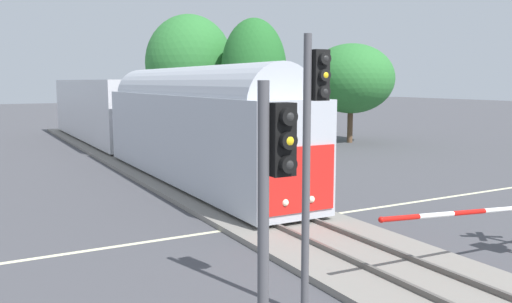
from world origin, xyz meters
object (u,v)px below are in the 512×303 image
object	(u,v)px
traffic_signal_near_left	(273,197)
oak_far_right	(254,72)
elm_centre_background	(189,63)
traffic_signal_median	(313,131)
commuter_train	(136,114)
maple_right_background	(351,79)

from	to	relation	value
traffic_signal_near_left	oak_far_right	distance (m)	32.51
elm_centre_background	oak_far_right	size ratio (longest dim) A/B	1.07
traffic_signal_median	traffic_signal_near_left	bearing A→B (deg)	-133.56
oak_far_right	commuter_train	bearing A→B (deg)	-164.62
commuter_train	elm_centre_background	bearing A→B (deg)	50.09
commuter_train	maple_right_background	xyz separation A→B (m)	(17.42, 0.96, 2.22)
traffic_signal_median	oak_far_right	world-z (taller)	oak_far_right
traffic_signal_near_left	oak_far_right	world-z (taller)	oak_far_right
traffic_signal_median	traffic_signal_near_left	distance (m)	3.57
commuter_train	elm_centre_background	world-z (taller)	elm_centre_background
traffic_signal_median	elm_centre_background	world-z (taller)	elm_centre_background
traffic_signal_median	elm_centre_background	distance (m)	33.13
elm_centre_background	oak_far_right	xyz separation A→B (m)	(2.91, -5.45, -0.70)
maple_right_background	traffic_signal_near_left	bearing A→B (deg)	-130.56
traffic_signal_near_left	elm_centre_background	xyz separation A→B (m)	(12.39, 34.05, 2.99)
traffic_signal_near_left	maple_right_background	distance (m)	35.44
commuter_train	traffic_signal_near_left	size ratio (longest dim) A/B	8.12
traffic_signal_median	oak_far_right	size ratio (longest dim) A/B	0.61
traffic_signal_median	traffic_signal_near_left	xyz separation A→B (m)	(-2.42, -2.55, -0.60)
commuter_train	traffic_signal_near_left	distance (m)	26.53
traffic_signal_median	traffic_signal_near_left	size ratio (longest dim) A/B	1.19
traffic_signal_median	oak_far_right	distance (m)	29.11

